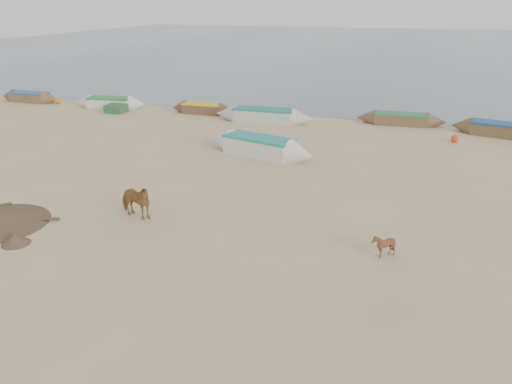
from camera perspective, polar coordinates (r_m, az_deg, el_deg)
ground at (r=16.34m, az=-4.45°, el=-8.12°), size 140.00×140.00×0.00m
sea at (r=95.59m, az=15.41°, el=15.74°), size 160.00×160.00×0.00m
cow_adult at (r=19.80m, az=-13.69°, el=-1.01°), size 1.78×1.10×1.40m
calf_front at (r=17.02m, az=14.35°, el=-5.94°), size 0.77×0.69×0.83m
near_canoe at (r=27.24m, az=0.37°, el=5.28°), size 6.80×3.13×1.01m
waterline_canoes at (r=34.63m, az=9.35°, el=8.33°), size 57.37×3.73×0.96m
beach_clutter at (r=33.77m, az=14.00°, el=7.45°), size 45.00×4.28×0.64m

